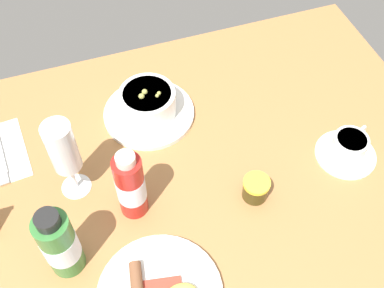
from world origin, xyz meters
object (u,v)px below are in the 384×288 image
wine_glass (63,150)px  jam_jar (256,189)px  coffee_cup (348,148)px  porridge_bowl (148,105)px  sauce_bottle_red (131,186)px  sauce_bottle_green (59,244)px

wine_glass → jam_jar: size_ratio=3.60×
coffee_cup → porridge_bowl: bearing=-33.4°
porridge_bowl → coffee_cup: 44.70cm
wine_glass → porridge_bowl: bearing=-144.5°
coffee_cup → sauce_bottle_red: (46.60, -2.19, 5.57)cm
coffee_cup → sauce_bottle_red: bearing=-2.7°
jam_jar → sauce_bottle_green: sauce_bottle_green is taller
coffee_cup → jam_jar: 22.92cm
porridge_bowl → sauce_bottle_red: bearing=67.5°
wine_glass → jam_jar: (-34.05, 13.66, -10.34)cm
sauce_bottle_red → coffee_cup: bearing=177.3°
porridge_bowl → sauce_bottle_green: sauce_bottle_green is taller
porridge_bowl → wine_glass: 25.71cm
coffee_cup → wine_glass: (56.78, -10.73, 10.31)cm
jam_jar → sauce_bottle_red: sauce_bottle_red is taller
coffee_cup → jam_jar: size_ratio=2.41×
wine_glass → sauce_bottle_red: wine_glass is taller
coffee_cup → wine_glass: 58.70cm
wine_glass → sauce_bottle_green: 17.14cm
wine_glass → jam_jar: 38.12cm
porridge_bowl → wine_glass: (19.49, 13.89, 9.40)cm
sauce_bottle_green → coffee_cup: bearing=-175.2°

